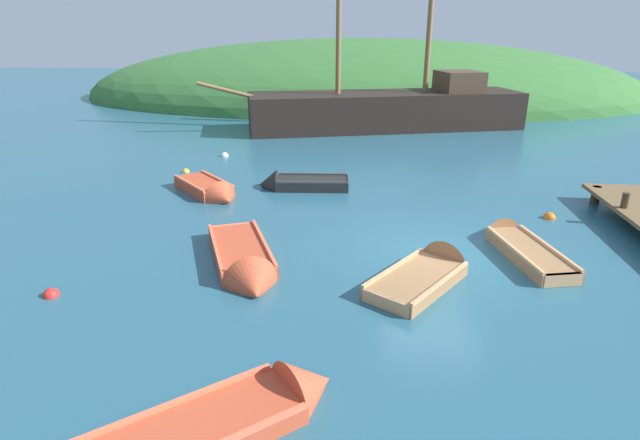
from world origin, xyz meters
The scene contains 13 objects.
ground_plane centered at (0.00, 0.00, 0.00)m, with size 120.00×120.00×0.00m, color #285B70.
shore_hill centered at (-2.73, 31.22, 0.00)m, with size 45.56×25.04×9.32m, color #387033.
sailing_ship centered at (-0.83, 17.16, 0.77)m, with size 17.83×7.59×12.32m.
rowboat_portside centered at (-4.64, -1.49, 0.10)m, with size 2.64×4.05×1.22m.
rowboat_outer_right centered at (-0.28, -1.49, 0.08)m, with size 2.80×3.33×1.19m.
rowboat_far centered at (-7.20, 4.05, 0.12)m, with size 2.95×3.06×1.08m.
rowboat_outer_left centered at (-3.56, -6.49, 0.09)m, with size 3.76×3.37×1.12m.
rowboat_near_dock centered at (-4.31, 5.13, 0.12)m, with size 3.27×1.34×1.10m.
rowboat_center centered at (2.15, 0.28, 0.10)m, with size 1.77×3.73×0.95m.
buoy_red centered at (-8.49, -3.18, 0.00)m, with size 0.35×0.35×0.35m, color red.
buoy_orange centered at (3.72, 2.82, 0.00)m, with size 0.38×0.38×0.38m, color orange.
buoy_white centered at (-8.26, 9.62, 0.00)m, with size 0.35×0.35×0.35m, color white.
buoy_yellow centered at (-9.06, 6.84, 0.00)m, with size 0.30×0.30×0.30m, color yellow.
Camera 1 is at (-1.77, -12.22, 5.40)m, focal length 28.55 mm.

